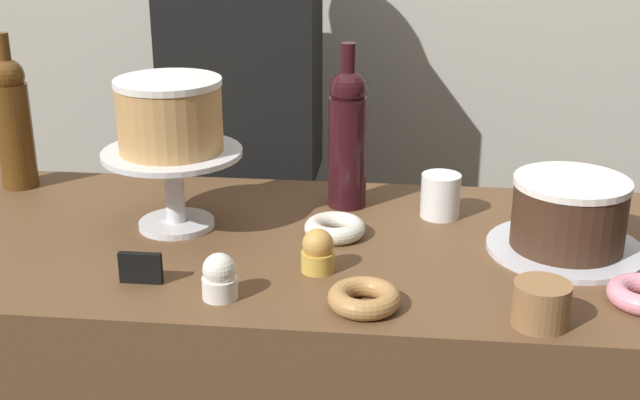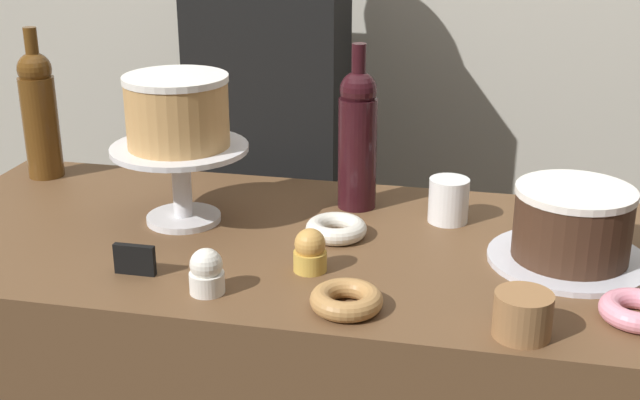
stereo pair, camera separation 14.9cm
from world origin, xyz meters
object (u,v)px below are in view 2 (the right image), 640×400
object	(u,v)px
donut_maple	(346,300)
barista_figure	(271,173)
donut_sugar	(336,229)
wine_bottle_dark_red	(358,137)
cookie_stack	(523,315)
chocolate_round_cake	(573,223)
wine_bottle_amber	(40,112)
cupcake_caramel	(310,251)
price_sign_chalkboard	(135,260)
coffee_cup_ceramic	(449,200)
donut_pink	(638,310)
white_layer_cake	(177,111)
cake_stand_pedestal	(181,170)
cupcake_vanilla	(207,272)

from	to	relation	value
donut_maple	barista_figure	distance (m)	0.87
donut_sugar	donut_maple	xyz separation A→B (m)	(0.07, -0.27, 0.00)
wine_bottle_dark_red	cookie_stack	bearing A→B (deg)	-54.88
chocolate_round_cake	wine_bottle_amber	world-z (taller)	wine_bottle_amber
cupcake_caramel	cookie_stack	world-z (taller)	cupcake_caramel
donut_sugar	price_sign_chalkboard	world-z (taller)	price_sign_chalkboard
price_sign_chalkboard	coffee_cup_ceramic	world-z (taller)	coffee_cup_ceramic
wine_bottle_dark_red	donut_sugar	distance (m)	0.21
wine_bottle_amber	donut_sugar	world-z (taller)	wine_bottle_amber
donut_pink	price_sign_chalkboard	distance (m)	0.79
white_layer_cake	wine_bottle_dark_red	bearing A→B (deg)	25.54
donut_sugar	cake_stand_pedestal	bearing A→B (deg)	177.45
cookie_stack	coffee_cup_ceramic	bearing A→B (deg)	108.18
wine_bottle_amber	coffee_cup_ceramic	world-z (taller)	wine_bottle_amber
donut_pink	cake_stand_pedestal	bearing A→B (deg)	164.26
cookie_stack	barista_figure	bearing A→B (deg)	126.22
cupcake_vanilla	donut_pink	world-z (taller)	cupcake_vanilla
wine_bottle_dark_red	price_sign_chalkboard	distance (m)	0.50
cupcake_caramel	cookie_stack	bearing A→B (deg)	-22.89
cake_stand_pedestal	cupcake_caramel	bearing A→B (deg)	-29.52
cupcake_vanilla	donut_maple	xyz separation A→B (m)	(0.23, -0.01, -0.02)
cookie_stack	white_layer_cake	bearing A→B (deg)	154.01
cupcake_caramel	cupcake_vanilla	bearing A→B (deg)	-141.23
chocolate_round_cake	price_sign_chalkboard	size ratio (longest dim) A/B	2.83
chocolate_round_cake	price_sign_chalkboard	xyz separation A→B (m)	(-0.70, -0.20, -0.05)
cake_stand_pedestal	white_layer_cake	distance (m)	0.11
donut_pink	price_sign_chalkboard	xyz separation A→B (m)	(-0.79, -0.01, 0.01)
cupcake_caramel	price_sign_chalkboard	bearing A→B (deg)	-164.83
white_layer_cake	barista_figure	bearing A→B (deg)	86.72
chocolate_round_cake	wine_bottle_amber	size ratio (longest dim) A/B	0.61
donut_maple	cookie_stack	distance (m)	0.26
white_layer_cake	wine_bottle_dark_red	size ratio (longest dim) A/B	0.59
donut_maple	price_sign_chalkboard	xyz separation A→B (m)	(-0.36, 0.05, 0.01)
cupcake_caramel	donut_sugar	size ratio (longest dim) A/B	0.66
price_sign_chalkboard	cake_stand_pedestal	bearing A→B (deg)	91.55
white_layer_cake	wine_bottle_amber	xyz separation A→B (m)	(-0.39, 0.19, -0.07)
donut_maple	donut_pink	size ratio (longest dim) A/B	1.00
cookie_stack	coffee_cup_ceramic	world-z (taller)	coffee_cup_ceramic
cupcake_vanilla	price_sign_chalkboard	distance (m)	0.14
cookie_stack	barista_figure	distance (m)	1.02
donut_maple	coffee_cup_ceramic	world-z (taller)	coffee_cup_ceramic
white_layer_cake	donut_maple	size ratio (longest dim) A/B	1.71
wine_bottle_dark_red	cupcake_vanilla	bearing A→B (deg)	-111.29
cake_stand_pedestal	donut_maple	size ratio (longest dim) A/B	2.29
chocolate_round_cake	cupcake_vanilla	world-z (taller)	chocolate_round_cake
donut_maple	barista_figure	bearing A→B (deg)	113.18
donut_sugar	donut_maple	bearing A→B (deg)	-75.47
cupcake_vanilla	price_sign_chalkboard	size ratio (longest dim) A/B	1.06
price_sign_chalkboard	wine_bottle_dark_red	bearing A→B (deg)	51.81
cupcake_caramel	cupcake_vanilla	distance (m)	0.18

